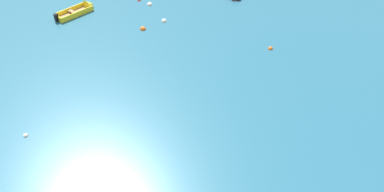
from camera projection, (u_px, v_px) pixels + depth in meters
rowboat_yellow_cluster_outer at (82, 9)px, 33.22m from camera, size 3.14×3.31×1.04m
mooring_buoy_central at (143, 29)px, 31.05m from camera, size 0.47×0.47×0.47m
mooring_buoy_near_foreground at (164, 21)px, 32.00m from camera, size 0.44×0.44×0.44m
mooring_buoy_far_field at (150, 5)px, 34.20m from camera, size 0.47×0.47×0.47m
mooring_buoy_between_boats_right at (270, 49)px, 28.91m from camera, size 0.35×0.35×0.35m
mooring_buoy_trailing at (26, 136)px, 22.13m from camera, size 0.29×0.29×0.29m
mooring_buoy_outer_edge at (139, 1)px, 34.82m from camera, size 0.30×0.30×0.30m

